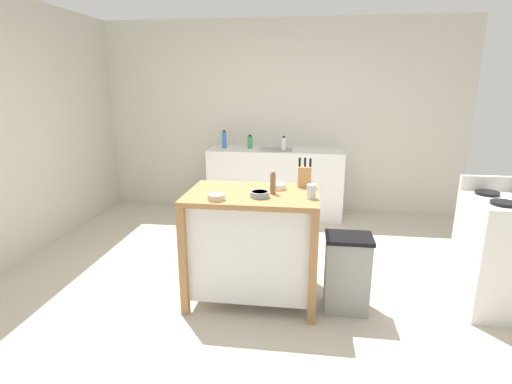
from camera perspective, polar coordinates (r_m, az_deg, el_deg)
name	(u,v)px	position (r m, az deg, el deg)	size (l,w,h in m)	color
ground_plane	(256,294)	(3.52, 0.05, -14.55)	(6.12, 6.12, 0.00)	#BCB29E
wall_back	(281,118)	(5.62, 3.59, 10.70)	(5.03, 0.10, 2.60)	beige
wall_left	(42,127)	(4.98, -28.61, 8.27)	(0.10, 3.16, 2.60)	beige
kitchen_island	(253,240)	(3.26, -0.47, -7.03)	(1.05, 0.70, 0.92)	#9E7042
knife_block	(305,176)	(3.31, 7.04, 2.31)	(0.11, 0.09, 0.25)	tan
bowl_ceramic_wide	(260,194)	(2.99, 0.54, -0.32)	(0.15, 0.15, 0.05)	gray
bowl_stoneware_deep	(216,197)	(2.93, -5.79, -0.71)	(0.13, 0.13, 0.05)	beige
bowl_ceramic_small	(277,186)	(3.23, 3.10, 0.86)	(0.14, 0.14, 0.05)	silver
drinking_cup	(311,191)	(2.98, 7.99, 0.08)	(0.07, 0.07, 0.11)	silver
pepper_grinder	(273,183)	(3.07, 2.46, 1.36)	(0.04, 0.04, 0.19)	olive
trash_bin	(347,273)	(3.25, 13.02, -11.36)	(0.36, 0.28, 0.63)	gray
sink_counter	(276,182)	(5.41, 2.86, 1.46)	(1.79, 0.60, 0.91)	silver
sink_faucet	(277,140)	(5.44, 3.07, 7.57)	(0.02, 0.02, 0.22)	#B7BCC1
bottle_hand_soap	(224,140)	(5.41, -4.62, 7.54)	(0.06, 0.06, 0.24)	blue
bottle_dish_soap	(250,142)	(5.37, -0.88, 7.23)	(0.07, 0.07, 0.19)	green
bottle_spray_cleaner	(284,143)	(5.28, 4.02, 7.03)	(0.06, 0.06, 0.18)	white
stove	(504,254)	(3.70, 32.30, -7.61)	(0.60, 0.60, 1.03)	white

